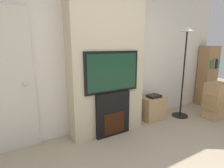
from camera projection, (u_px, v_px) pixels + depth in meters
name	position (u px, v px, depth m)	size (l,w,h in m)	color
wall_back	(101.00, 53.00, 3.02)	(6.00, 0.06, 2.70)	silver
chimney_breast	(107.00, 53.00, 2.84)	(1.27, 0.35, 2.70)	beige
fireplace	(112.00, 114.00, 2.90)	(0.60, 0.15, 0.74)	black
television	(112.00, 72.00, 2.75)	(0.95, 0.07, 0.65)	black
floor_lamp	(185.00, 60.00, 3.48)	(0.32, 0.32, 1.84)	black
box_stack	(216.00, 100.00, 3.58)	(0.48, 0.37, 0.74)	tan
media_stand	(152.00, 108.00, 3.55)	(0.47, 0.35, 0.52)	tan
bookshelf	(207.00, 75.00, 4.42)	(0.46, 0.31, 1.47)	#997047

